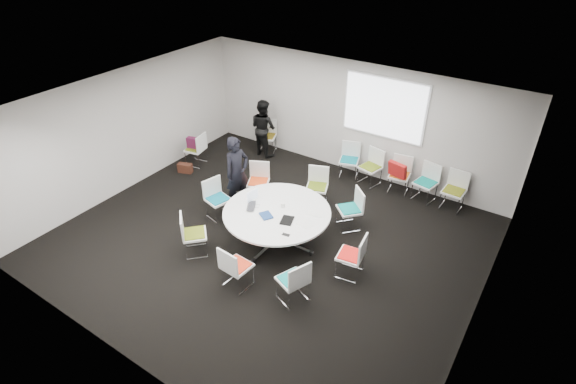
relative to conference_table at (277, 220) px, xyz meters
The scene contains 31 objects.
room_shell 0.88m from the conference_table, 142.66° to the right, with size 8.08×7.08×2.88m.
conference_table is the anchor object (origin of this frame).
projection_screen 3.71m from the conference_table, 79.48° to the left, with size 1.90×0.03×1.35m, color white.
chair_ring_a 1.69m from the conference_table, ahead, with size 0.51×0.52×0.88m.
chair_ring_b 1.59m from the conference_table, 50.71° to the left, with size 0.64×0.64×0.88m.
chair_ring_c 1.62m from the conference_table, 90.73° to the left, with size 0.59×0.58×0.88m.
chair_ring_d 1.64m from the conference_table, 139.84° to the left, with size 0.61×0.60×0.88m.
chair_ring_e 1.56m from the conference_table, behind, with size 0.55×0.56×0.88m.
chair_ring_f 1.65m from the conference_table, 133.62° to the right, with size 0.64×0.64×0.88m.
chair_ring_g 1.47m from the conference_table, 84.85° to the right, with size 0.50×0.48×0.88m.
chair_ring_h 1.66m from the conference_table, 45.97° to the right, with size 0.59×0.59×0.88m.
chair_back_a 3.12m from the conference_table, 89.70° to the left, with size 0.57×0.57×0.88m.
chair_back_b 3.15m from the conference_table, 78.94° to the left, with size 0.56×0.55×0.88m.
chair_back_c 3.39m from the conference_table, 66.94° to the left, with size 0.52×0.51×0.88m.
chair_back_d 3.68m from the conference_table, 57.91° to the left, with size 0.54×0.53×0.88m.
chair_back_e 4.05m from the conference_table, 50.27° to the left, with size 0.48×0.47×0.88m.
chair_spare_left 3.86m from the conference_table, 157.55° to the left, with size 0.53×0.54×0.88m.
chair_person_back 3.98m from the conference_table, 128.57° to the left, with size 0.59×0.58×0.88m.
person_main 1.63m from the conference_table, 157.50° to the left, with size 0.61×0.40×1.66m, color black.
person_back 3.85m from the conference_table, 130.03° to the left, with size 0.75×0.58×1.54m, color black.
laptop 0.53m from the conference_table, 163.89° to the right, with size 0.37×0.24×0.03m, color #333338.
laptop_lid 0.70m from the conference_table, behind, with size 0.30×0.02×0.22m, color silver.
notebook_black 0.43m from the conference_table, 24.46° to the right, with size 0.22×0.30×0.02m, color black.
tablet_folio 0.34m from the conference_table, 107.88° to the right, with size 0.26×0.20×0.03m, color navy.
papers_right 0.77m from the conference_table, 27.71° to the left, with size 0.30×0.21×0.00m, color silver.
papers_front 0.70m from the conference_table, ahead, with size 0.30×0.21×0.00m, color white.
cup 0.31m from the conference_table, 84.82° to the left, with size 0.08×0.08×0.09m, color white.
phone 0.80m from the conference_table, 43.08° to the right, with size 0.14×0.07×0.01m, color black.
maroon_bag 3.87m from the conference_table, 157.67° to the left, with size 0.40×0.14×0.28m, color #561737.
brown_bag 3.69m from the conference_table, 164.31° to the left, with size 0.36×0.16×0.24m, color #3B1C13.
red_jacket 3.18m from the conference_table, 65.31° to the left, with size 0.44×0.10×0.35m, color #A51514.
Camera 1 is at (4.29, -5.79, 5.74)m, focal length 28.00 mm.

